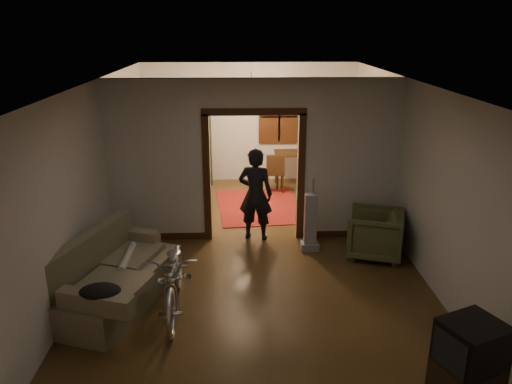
{
  "coord_description": "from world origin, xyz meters",
  "views": [
    {
      "loc": [
        -0.24,
        -7.48,
        3.62
      ],
      "look_at": [
        0.0,
        -0.3,
        1.2
      ],
      "focal_mm": 35.0,
      "sensor_mm": 36.0,
      "label": 1
    }
  ],
  "objects_px": {
    "sofa": "(116,270)",
    "bicycle": "(175,277)",
    "desk": "(298,169)",
    "person": "(255,194)",
    "locker": "(193,149)",
    "armchair": "(375,234)"
  },
  "relations": [
    {
      "from": "bicycle",
      "to": "desk",
      "type": "xyz_separation_m",
      "value": [
        2.22,
        5.28,
        -0.08
      ]
    },
    {
      "from": "sofa",
      "to": "bicycle",
      "type": "relative_size",
      "value": 1.14
    },
    {
      "from": "desk",
      "to": "sofa",
      "type": "bearing_deg",
      "value": -129.04
    },
    {
      "from": "locker",
      "to": "bicycle",
      "type": "bearing_deg",
      "value": -97.26
    },
    {
      "from": "sofa",
      "to": "bicycle",
      "type": "bearing_deg",
      "value": 3.53
    },
    {
      "from": "person",
      "to": "locker",
      "type": "height_order",
      "value": "locker"
    },
    {
      "from": "bicycle",
      "to": "armchair",
      "type": "xyz_separation_m",
      "value": [
        3.04,
        1.52,
        -0.09
      ]
    },
    {
      "from": "sofa",
      "to": "desk",
      "type": "xyz_separation_m",
      "value": [
        3.04,
        5.06,
        -0.08
      ]
    },
    {
      "from": "bicycle",
      "to": "desk",
      "type": "relative_size",
      "value": 1.68
    },
    {
      "from": "person",
      "to": "desk",
      "type": "bearing_deg",
      "value": -96.34
    },
    {
      "from": "sofa",
      "to": "bicycle",
      "type": "distance_m",
      "value": 0.86
    },
    {
      "from": "armchair",
      "to": "desk",
      "type": "xyz_separation_m",
      "value": [
        -0.83,
        3.76,
        0.01
      ]
    },
    {
      "from": "bicycle",
      "to": "person",
      "type": "relative_size",
      "value": 1.12
    },
    {
      "from": "person",
      "to": "desk",
      "type": "xyz_separation_m",
      "value": [
        1.09,
        2.97,
        -0.42
      ]
    },
    {
      "from": "sofa",
      "to": "locker",
      "type": "distance_m",
      "value": 5.4
    },
    {
      "from": "armchair",
      "to": "bicycle",
      "type": "bearing_deg",
      "value": -45.85
    },
    {
      "from": "person",
      "to": "locker",
      "type": "xyz_separation_m",
      "value": [
        -1.36,
        3.26,
        0.02
      ]
    },
    {
      "from": "person",
      "to": "armchair",
      "type": "bearing_deg",
      "value": 171.41
    },
    {
      "from": "sofa",
      "to": "armchair",
      "type": "distance_m",
      "value": 4.09
    },
    {
      "from": "bicycle",
      "to": "locker",
      "type": "height_order",
      "value": "locker"
    },
    {
      "from": "armchair",
      "to": "locker",
      "type": "relative_size",
      "value": 0.51
    },
    {
      "from": "person",
      "to": "locker",
      "type": "relative_size",
      "value": 0.98
    }
  ]
}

